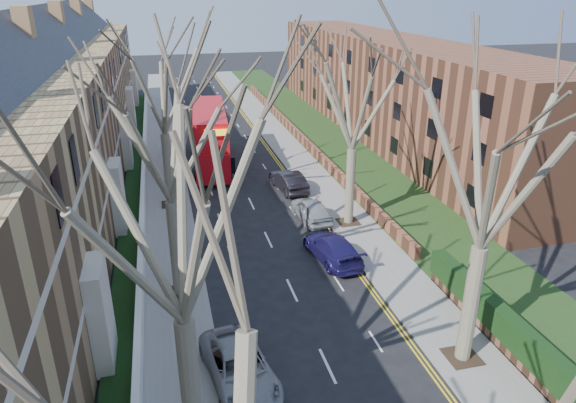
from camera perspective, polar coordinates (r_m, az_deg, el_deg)
pavement_left at (r=48.54m, az=-13.65°, el=4.55°), size 3.00×102.00×0.12m
pavement_right at (r=49.94m, az=0.26°, el=5.72°), size 3.00×102.00×0.12m
terrace_left at (r=40.14m, az=-25.13°, el=7.41°), size 9.70×78.00×13.60m
flats_right at (r=56.23m, az=10.89°, el=12.42°), size 13.97×54.00×10.00m
front_wall_left at (r=40.83m, az=-15.76°, el=1.70°), size 0.30×78.00×1.00m
grass_verge_right at (r=51.16m, az=5.18°, el=6.15°), size 6.00×102.00×0.06m
tree_left_mid at (r=14.24m, az=-12.78°, el=0.99°), size 10.50×10.50×14.71m
tree_left_far at (r=23.91m, az=-13.63°, el=8.93°), size 10.15×10.15×14.22m
tree_left_dist at (r=35.65m, az=-14.16°, el=13.81°), size 10.50×10.50×14.71m
tree_right_mid at (r=19.78m, az=22.19°, el=5.99°), size 10.50×10.50×14.71m
tree_right_far at (r=31.91m, az=7.47°, el=12.73°), size 10.15×10.15×14.22m
double_decker_bus at (r=45.59m, az=-8.60°, el=6.95°), size 3.71×12.22×5.00m
car_left_far at (r=21.55m, az=-5.39°, el=-17.85°), size 3.04×5.39×1.42m
car_right_near at (r=29.92m, az=4.97°, el=-5.16°), size 2.65×5.26×1.47m
car_right_mid at (r=34.76m, az=2.61°, el=-0.91°), size 2.08×4.56×1.52m
car_right_far at (r=39.82m, az=0.03°, el=2.30°), size 2.28×4.90×1.56m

